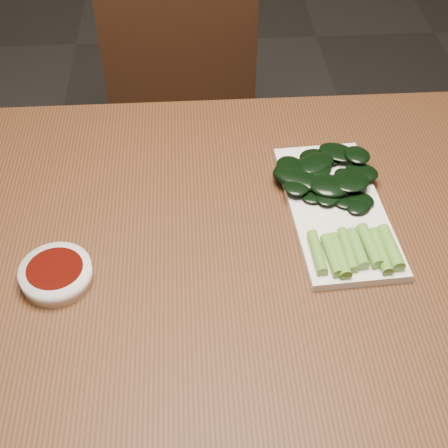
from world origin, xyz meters
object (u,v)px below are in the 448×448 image
gai_lan (329,191)px  chair_far (187,122)px  serving_plate (336,209)px  sauce_bowl (56,274)px  table (227,282)px

gai_lan → chair_far: bearing=110.7°
chair_far → serving_plate: 0.72m
chair_far → gai_lan: size_ratio=2.91×
chair_far → gai_lan: 0.70m
sauce_bowl → serving_plate: (0.42, 0.11, -0.01)m
serving_plate → gai_lan: gai_lan is taller
chair_far → sauce_bowl: bearing=-109.9°
sauce_bowl → chair_far: bearing=75.5°
sauce_bowl → gai_lan: bearing=18.5°
table → gai_lan: (0.17, 0.10, 0.10)m
table → gai_lan: 0.22m
table → serving_plate: (0.18, 0.07, 0.08)m
sauce_bowl → gai_lan: 0.44m
table → chair_far: chair_far is taller
sauce_bowl → serving_plate: 0.44m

